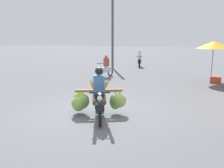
{
  "coord_description": "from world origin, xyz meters",
  "views": [
    {
      "loc": [
        3.32,
        -6.32,
        2.41
      ],
      "look_at": [
        0.43,
        0.65,
        0.9
      ],
      "focal_mm": 36.62,
      "sensor_mm": 36.0,
      "label": 1
    }
  ],
  "objects_px": {
    "motorbike_main_loaded": "(96,99)",
    "market_umbrella_near_shop": "(214,45)",
    "produce_crate": "(215,80)",
    "motorbike_distant_ahead_right": "(140,60)",
    "motorbike_distant_ahead_left": "(106,68)",
    "utility_pole": "(113,33)"
  },
  "relations": [
    {
      "from": "market_umbrella_near_shop",
      "to": "produce_crate",
      "type": "xyz_separation_m",
      "value": [
        0.23,
        -0.08,
        -1.88
      ]
    },
    {
      "from": "motorbike_main_loaded",
      "to": "produce_crate",
      "type": "height_order",
      "value": "motorbike_main_loaded"
    },
    {
      "from": "motorbike_main_loaded",
      "to": "motorbike_distant_ahead_right",
      "type": "height_order",
      "value": "motorbike_main_loaded"
    },
    {
      "from": "motorbike_main_loaded",
      "to": "motorbike_distant_ahead_left",
      "type": "relative_size",
      "value": 1.16
    },
    {
      "from": "motorbike_distant_ahead_right",
      "to": "produce_crate",
      "type": "height_order",
      "value": "motorbike_distant_ahead_right"
    },
    {
      "from": "motorbike_distant_ahead_right",
      "to": "utility_pole",
      "type": "relative_size",
      "value": 0.28
    },
    {
      "from": "market_umbrella_near_shop",
      "to": "utility_pole",
      "type": "xyz_separation_m",
      "value": [
        -7.32,
        3.4,
        0.77
      ]
    },
    {
      "from": "motorbike_distant_ahead_left",
      "to": "motorbike_distant_ahead_right",
      "type": "relative_size",
      "value": 1.0
    },
    {
      "from": "utility_pole",
      "to": "motorbike_distant_ahead_right",
      "type": "bearing_deg",
      "value": 46.26
    },
    {
      "from": "market_umbrella_near_shop",
      "to": "motorbike_distant_ahead_right",
      "type": "bearing_deg",
      "value": 136.92
    },
    {
      "from": "motorbike_main_loaded",
      "to": "utility_pole",
      "type": "distance_m",
      "value": 11.75
    },
    {
      "from": "motorbike_main_loaded",
      "to": "market_umbrella_near_shop",
      "type": "height_order",
      "value": "market_umbrella_near_shop"
    },
    {
      "from": "market_umbrella_near_shop",
      "to": "utility_pole",
      "type": "height_order",
      "value": "utility_pole"
    },
    {
      "from": "motorbike_main_loaded",
      "to": "produce_crate",
      "type": "xyz_separation_m",
      "value": [
        3.65,
        7.36,
        -0.35
      ]
    },
    {
      "from": "motorbike_distant_ahead_left",
      "to": "motorbike_distant_ahead_right",
      "type": "distance_m",
      "value": 5.91
    },
    {
      "from": "motorbike_main_loaded",
      "to": "utility_pole",
      "type": "bearing_deg",
      "value": 109.78
    },
    {
      "from": "motorbike_distant_ahead_left",
      "to": "market_umbrella_near_shop",
      "type": "bearing_deg",
      "value": 6.31
    },
    {
      "from": "motorbike_distant_ahead_left",
      "to": "utility_pole",
      "type": "xyz_separation_m",
      "value": [
        -1.23,
        4.07,
        2.26
      ]
    },
    {
      "from": "produce_crate",
      "to": "utility_pole",
      "type": "distance_m",
      "value": 8.72
    },
    {
      "from": "motorbike_main_loaded",
      "to": "utility_pole",
      "type": "relative_size",
      "value": 0.33
    },
    {
      "from": "motorbike_main_loaded",
      "to": "motorbike_distant_ahead_right",
      "type": "bearing_deg",
      "value": 99.67
    },
    {
      "from": "motorbike_main_loaded",
      "to": "motorbike_distant_ahead_right",
      "type": "relative_size",
      "value": 1.17
    }
  ]
}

